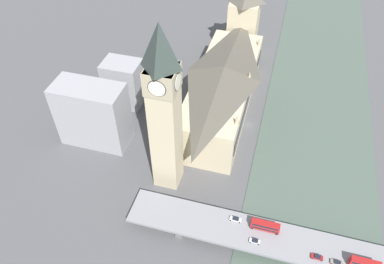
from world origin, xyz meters
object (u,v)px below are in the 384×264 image
victoria_tower (243,24)px  parliament_hall (223,89)px  double_decker_bus_lead (265,226)px  double_decker_bus_mid (365,264)px  car_southbound_lead (235,219)px  car_northbound_lead (317,257)px  road_bridge (311,249)px  car_northbound_mid (337,262)px  car_southbound_mid (255,241)px  clock_tower (164,110)px

victoria_tower → parliament_hall: bearing=90.1°
double_decker_bus_lead → double_decker_bus_mid: bearing=170.8°
parliament_hall → car_southbound_lead: 75.66m
car_northbound_lead → car_southbound_lead: 33.75m
road_bridge → double_decker_bus_lead: double_decker_bus_lead is taller
parliament_hall → double_decker_bus_lead: size_ratio=7.77×
victoria_tower → double_decker_bus_lead: bearing=104.4°
victoria_tower → car_northbound_mid: victoria_tower is taller
car_northbound_lead → car_southbound_mid: 23.69m
car_southbound_mid → car_northbound_mid: bearing=179.1°
parliament_hall → double_decker_bus_mid: (-71.02, 79.13, -5.97)m
victoria_tower → car_southbound_mid: 141.87m
parliament_hall → double_decker_bus_lead: (-33.55, 73.09, -6.06)m
clock_tower → road_bridge: 78.60m
clock_tower → car_southbound_lead: bearing=153.0°
road_bridge → car_northbound_mid: car_northbound_mid is taller
car_southbound_mid → car_northbound_lead: bearing=179.4°
road_bridge → car_southbound_mid: size_ratio=34.47×
parliament_hall → double_decker_bus_lead: parliament_hall is taller
victoria_tower → double_decker_bus_lead: 135.94m
clock_tower → victoria_tower: clock_tower is taller
car_southbound_lead → parliament_hall: bearing=-73.4°
car_northbound_lead → car_southbound_mid: size_ratio=1.03×
car_southbound_lead → victoria_tower: bearing=-80.6°
parliament_hall → car_northbound_lead: parliament_hall is taller
clock_tower → car_southbound_lead: 53.16m
car_northbound_lead → parliament_hall: bearing=-55.8°
clock_tower → double_decker_bus_lead: (-46.72, 18.63, -34.37)m
parliament_hall → clock_tower: bearing=76.4°
car_northbound_lead → double_decker_bus_lead: bearing=-18.3°
double_decker_bus_lead → car_southbound_lead: (12.04, -0.99, -1.85)m
road_bridge → car_northbound_lead: 4.77m
clock_tower → car_northbound_mid: (-74.69, 25.73, -36.30)m
victoria_tower → car_northbound_lead: size_ratio=11.29×
victoria_tower → car_northbound_lead: victoria_tower is taller
victoria_tower → car_southbound_lead: victoria_tower is taller
double_decker_bus_mid → car_northbound_mid: 9.77m
parliament_hall → car_southbound_mid: (-30.65, 79.71, -7.92)m
car_southbound_lead → double_decker_bus_lead: bearing=175.3°
road_bridge → car_southbound_lead: car_southbound_lead is taller
double_decker_bus_lead → car_northbound_mid: (-27.98, 7.10, -1.93)m
victoria_tower → road_bridge: 144.90m
clock_tower → car_northbound_lead: size_ratio=18.25×
double_decker_bus_lead → car_northbound_lead: bearing=161.7°
road_bridge → double_decker_bus_mid: 19.51m
car_northbound_lead → car_southbound_mid: bearing=-0.6°
double_decker_bus_lead → parliament_hall: bearing=-65.3°
double_decker_bus_lead → car_northbound_lead: double_decker_bus_lead is taller
clock_tower → victoria_tower: size_ratio=1.62×
clock_tower → car_southbound_mid: bearing=150.0°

